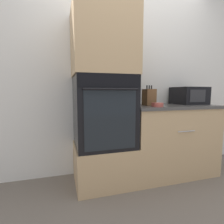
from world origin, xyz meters
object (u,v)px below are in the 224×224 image
(condiment_jar_near, at_px, (136,101))
(microwave, at_px, (189,96))
(condiment_jar_mid, at_px, (136,101))
(knife_block, at_px, (149,97))
(bowl, at_px, (157,105))
(wall_oven, at_px, (104,111))

(condiment_jar_near, bearing_deg, microwave, -2.26)
(microwave, height_order, condiment_jar_mid, microwave)
(knife_block, relative_size, bowl, 1.85)
(bowl, bearing_deg, knife_block, 89.50)
(microwave, relative_size, condiment_jar_near, 3.78)
(wall_oven, xyz_separation_m, bowl, (0.58, -0.18, 0.08))
(microwave, height_order, knife_block, knife_block)
(wall_oven, height_order, microwave, wall_oven)
(knife_block, height_order, bowl, knife_block)
(condiment_jar_mid, bearing_deg, knife_block, -10.36)
(knife_block, distance_m, bowl, 0.22)
(bowl, xyz_separation_m, condiment_jar_near, (-0.13, 0.29, 0.03))
(microwave, height_order, condiment_jar_near, microwave)
(condiment_jar_near, bearing_deg, condiment_jar_mid, -116.40)
(microwave, bearing_deg, bowl, -157.59)
(knife_block, bearing_deg, condiment_jar_mid, 169.64)
(condiment_jar_near, bearing_deg, wall_oven, -166.17)
(microwave, bearing_deg, condiment_jar_near, 177.74)
(knife_block, xyz_separation_m, bowl, (-0.00, -0.20, -0.08))
(bowl, bearing_deg, microwave, 22.41)
(knife_block, relative_size, condiment_jar_mid, 2.11)
(microwave, xyz_separation_m, knife_block, (-0.64, -0.06, -0.01))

